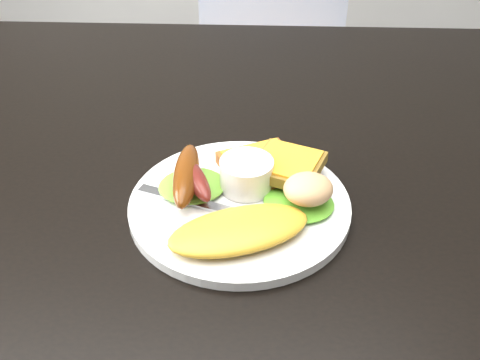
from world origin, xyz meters
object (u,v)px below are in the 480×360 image
(dining_table, at_px, (292,157))
(plate, at_px, (240,205))
(dining_chair, at_px, (272,70))
(person, at_px, (199,0))

(dining_table, bearing_deg, plate, -115.18)
(dining_table, xyz_separation_m, plate, (-0.06, -0.13, 0.03))
(dining_table, distance_m, dining_chair, 0.89)
(plate, bearing_deg, dining_chair, 87.19)
(person, xyz_separation_m, plate, (0.14, -0.91, 0.09))
(dining_chair, relative_size, person, 0.33)
(dining_table, distance_m, person, 0.80)
(plate, bearing_deg, person, 98.80)
(person, distance_m, plate, 0.92)
(person, bearing_deg, dining_chair, -175.59)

